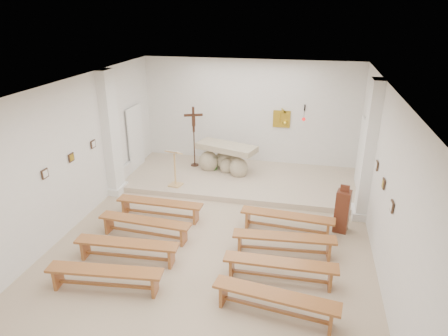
% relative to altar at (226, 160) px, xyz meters
% --- Properties ---
extents(ground, '(7.00, 10.00, 0.00)m').
position_rel_altar_xyz_m(ground, '(0.55, -3.87, -0.52)').
color(ground, '#C7AB90').
rests_on(ground, ground).
extents(wall_left, '(0.02, 10.00, 3.50)m').
position_rel_altar_xyz_m(wall_left, '(-2.94, -3.87, 1.23)').
color(wall_left, white).
rests_on(wall_left, ground).
extents(wall_right, '(0.02, 10.00, 3.50)m').
position_rel_altar_xyz_m(wall_right, '(4.04, -3.87, 1.23)').
color(wall_right, white).
rests_on(wall_right, ground).
extents(wall_back, '(7.00, 0.02, 3.50)m').
position_rel_altar_xyz_m(wall_back, '(0.55, 1.12, 1.23)').
color(wall_back, white).
rests_on(wall_back, ground).
extents(ceiling, '(7.00, 10.00, 0.02)m').
position_rel_altar_xyz_m(ceiling, '(0.55, -3.87, 2.97)').
color(ceiling, silver).
rests_on(ceiling, wall_back).
extents(sanctuary_platform, '(6.98, 3.00, 0.15)m').
position_rel_altar_xyz_m(sanctuary_platform, '(0.55, -0.37, -0.45)').
color(sanctuary_platform, tan).
rests_on(sanctuary_platform, ground).
extents(pilaster_left, '(0.26, 0.55, 3.50)m').
position_rel_altar_xyz_m(pilaster_left, '(-2.82, -1.87, 1.23)').
color(pilaster_left, white).
rests_on(pilaster_left, ground).
extents(pilaster_right, '(0.26, 0.55, 3.50)m').
position_rel_altar_xyz_m(pilaster_right, '(3.92, -1.87, 1.23)').
color(pilaster_right, white).
rests_on(pilaster_right, ground).
extents(gold_wall_relief, '(0.55, 0.04, 0.55)m').
position_rel_altar_xyz_m(gold_wall_relief, '(1.60, 1.09, 1.13)').
color(gold_wall_relief, gold).
rests_on(gold_wall_relief, wall_back).
extents(sanctuary_lamp, '(0.11, 0.36, 0.44)m').
position_rel_altar_xyz_m(sanctuary_lamp, '(2.30, 0.84, 1.29)').
color(sanctuary_lamp, black).
rests_on(sanctuary_lamp, wall_back).
extents(station_frame_left_front, '(0.03, 0.20, 0.20)m').
position_rel_altar_xyz_m(station_frame_left_front, '(-2.92, -4.67, 1.20)').
color(station_frame_left_front, '#3C281A').
rests_on(station_frame_left_front, wall_left).
extents(station_frame_left_mid, '(0.03, 0.20, 0.20)m').
position_rel_altar_xyz_m(station_frame_left_mid, '(-2.92, -3.67, 1.20)').
color(station_frame_left_mid, '#3C281A').
rests_on(station_frame_left_mid, wall_left).
extents(station_frame_left_rear, '(0.03, 0.20, 0.20)m').
position_rel_altar_xyz_m(station_frame_left_rear, '(-2.92, -2.67, 1.20)').
color(station_frame_left_rear, '#3C281A').
rests_on(station_frame_left_rear, wall_left).
extents(station_frame_right_front, '(0.03, 0.20, 0.20)m').
position_rel_altar_xyz_m(station_frame_right_front, '(4.02, -4.67, 1.20)').
color(station_frame_right_front, '#3C281A').
rests_on(station_frame_right_front, wall_right).
extents(station_frame_right_mid, '(0.03, 0.20, 0.20)m').
position_rel_altar_xyz_m(station_frame_right_mid, '(4.02, -3.67, 1.20)').
color(station_frame_right_mid, '#3C281A').
rests_on(station_frame_right_mid, wall_right).
extents(station_frame_right_rear, '(0.03, 0.20, 0.20)m').
position_rel_altar_xyz_m(station_frame_right_rear, '(4.02, -2.67, 1.20)').
color(station_frame_right_rear, '#3C281A').
rests_on(station_frame_right_rear, wall_right).
extents(radiator_left, '(0.10, 0.85, 0.52)m').
position_rel_altar_xyz_m(radiator_left, '(-2.88, -1.17, -0.25)').
color(radiator_left, silver).
rests_on(radiator_left, ground).
extents(radiator_right, '(0.10, 0.85, 0.52)m').
position_rel_altar_xyz_m(radiator_right, '(3.98, -1.17, -0.25)').
color(radiator_right, silver).
rests_on(radiator_right, ground).
extents(altar, '(2.02, 1.28, 0.97)m').
position_rel_altar_xyz_m(altar, '(0.00, 0.00, 0.00)').
color(altar, tan).
rests_on(altar, sanctuary_platform).
extents(lectern, '(0.46, 0.40, 1.14)m').
position_rel_altar_xyz_m(lectern, '(-1.20, -1.41, 0.19)').
color(lectern, tan).
rests_on(lectern, sanctuary_platform).
extents(crucifix_stand, '(0.57, 0.26, 1.96)m').
position_rel_altar_xyz_m(crucifix_stand, '(-1.09, 0.24, 0.76)').
color(crucifix_stand, '#3B2212').
rests_on(crucifix_stand, sanctuary_platform).
extents(potted_plant, '(0.54, 0.50, 0.49)m').
position_rel_altar_xyz_m(potted_plant, '(-0.38, 0.04, -0.13)').
color(potted_plant, '#295221').
rests_on(potted_plant, sanctuary_platform).
extents(donation_pedestal, '(0.38, 0.38, 1.20)m').
position_rel_altar_xyz_m(donation_pedestal, '(3.40, -2.72, 0.01)').
color(donation_pedestal, '#572E18').
rests_on(donation_pedestal, ground).
extents(bench_left_front, '(2.21, 0.40, 0.47)m').
position_rel_altar_xyz_m(bench_left_front, '(-1.04, -3.06, -0.17)').
color(bench_left_front, '#A3562F').
rests_on(bench_left_front, ground).
extents(bench_right_front, '(2.22, 0.51, 0.47)m').
position_rel_altar_xyz_m(bench_right_front, '(2.14, -3.06, -0.17)').
color(bench_right_front, '#A3562F').
rests_on(bench_right_front, ground).
extents(bench_left_second, '(2.22, 0.49, 0.47)m').
position_rel_altar_xyz_m(bench_left_second, '(-1.04, -4.01, -0.17)').
color(bench_left_second, '#A3562F').
rests_on(bench_left_second, ground).
extents(bench_right_second, '(2.22, 0.51, 0.47)m').
position_rel_altar_xyz_m(bench_right_second, '(2.14, -4.01, -0.17)').
color(bench_right_second, '#A3562F').
rests_on(bench_right_second, ground).
extents(bench_left_third, '(2.22, 0.48, 0.47)m').
position_rel_altar_xyz_m(bench_left_third, '(-1.04, -4.96, -0.17)').
color(bench_left_third, '#A3562F').
rests_on(bench_left_third, ground).
extents(bench_right_third, '(2.21, 0.38, 0.47)m').
position_rel_altar_xyz_m(bench_right_third, '(2.14, -4.96, -0.17)').
color(bench_right_third, '#A3562F').
rests_on(bench_right_third, ground).
extents(bench_left_fourth, '(2.23, 0.57, 0.47)m').
position_rel_altar_xyz_m(bench_left_fourth, '(-1.04, -5.91, -0.17)').
color(bench_left_fourth, '#A3562F').
rests_on(bench_left_fourth, ground).
extents(bench_right_fourth, '(2.23, 0.64, 0.47)m').
position_rel_altar_xyz_m(bench_right_fourth, '(2.14, -5.91, -0.17)').
color(bench_right_fourth, '#A3562F').
rests_on(bench_right_fourth, ground).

